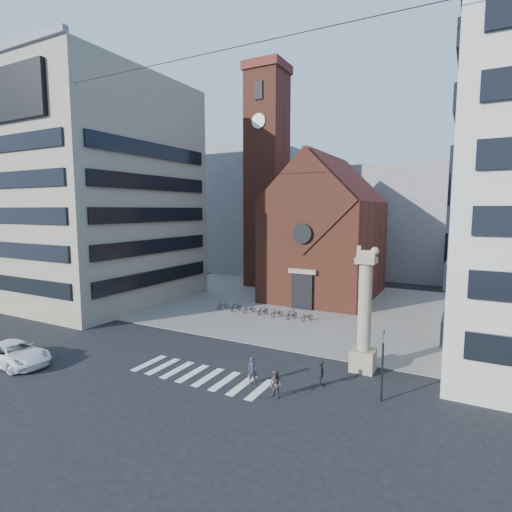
{
  "coord_description": "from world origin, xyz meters",
  "views": [
    {
      "loc": [
        15.99,
        -23.89,
        11.11
      ],
      "look_at": [
        -1.08,
        8.0,
        6.86
      ],
      "focal_mm": 28.0,
      "sensor_mm": 36.0,
      "label": 1
    }
  ],
  "objects_px": {
    "white_car": "(14,354)",
    "traffic_light": "(382,363)",
    "pedestrian_1": "(276,385)",
    "pedestrian_2": "(321,374)",
    "scooter_0": "(223,305)",
    "pedestrian_0": "(252,370)",
    "lion_column": "(364,322)"
  },
  "relations": [
    {
      "from": "traffic_light",
      "to": "scooter_0",
      "type": "distance_m",
      "value": 23.99
    },
    {
      "from": "pedestrian_0",
      "to": "scooter_0",
      "type": "relative_size",
      "value": 1.04
    },
    {
      "from": "traffic_light",
      "to": "white_car",
      "type": "bearing_deg",
      "value": -164.52
    },
    {
      "from": "pedestrian_1",
      "to": "pedestrian_0",
      "type": "bearing_deg",
      "value": 166.06
    },
    {
      "from": "traffic_light",
      "to": "white_car",
      "type": "relative_size",
      "value": 0.73
    },
    {
      "from": "pedestrian_0",
      "to": "traffic_light",
      "type": "bearing_deg",
      "value": -28.98
    },
    {
      "from": "lion_column",
      "to": "pedestrian_0",
      "type": "bearing_deg",
      "value": -136.95
    },
    {
      "from": "white_car",
      "to": "traffic_light",
      "type": "bearing_deg",
      "value": -73.43
    },
    {
      "from": "pedestrian_1",
      "to": "pedestrian_2",
      "type": "relative_size",
      "value": 1.02
    },
    {
      "from": "white_car",
      "to": "scooter_0",
      "type": "xyz_separation_m",
      "value": [
        4.67,
        20.36,
        -0.33
      ]
    },
    {
      "from": "lion_column",
      "to": "white_car",
      "type": "distance_m",
      "value": 24.93
    },
    {
      "from": "lion_column",
      "to": "scooter_0",
      "type": "bearing_deg",
      "value": 151.44
    },
    {
      "from": "pedestrian_0",
      "to": "pedestrian_2",
      "type": "height_order",
      "value": "pedestrian_0"
    },
    {
      "from": "white_car",
      "to": "pedestrian_2",
      "type": "bearing_deg",
      "value": -70.07
    },
    {
      "from": "white_car",
      "to": "scooter_0",
      "type": "height_order",
      "value": "white_car"
    },
    {
      "from": "white_car",
      "to": "scooter_0",
      "type": "bearing_deg",
      "value": -11.82
    },
    {
      "from": "pedestrian_0",
      "to": "scooter_0",
      "type": "bearing_deg",
      "value": 89.2
    },
    {
      "from": "white_car",
      "to": "pedestrian_1",
      "type": "xyz_separation_m",
      "value": [
        18.74,
        4.2,
        0.01
      ]
    },
    {
      "from": "lion_column",
      "to": "pedestrian_0",
      "type": "relative_size",
      "value": 5.11
    },
    {
      "from": "pedestrian_1",
      "to": "pedestrian_2",
      "type": "bearing_deg",
      "value": 70.68
    },
    {
      "from": "lion_column",
      "to": "pedestrian_1",
      "type": "xyz_separation_m",
      "value": [
        -3.6,
        -6.54,
        -2.63
      ]
    },
    {
      "from": "lion_column",
      "to": "pedestrian_0",
      "type": "distance_m",
      "value": 8.33
    },
    {
      "from": "pedestrian_1",
      "to": "scooter_0",
      "type": "distance_m",
      "value": 21.43
    },
    {
      "from": "lion_column",
      "to": "pedestrian_2",
      "type": "relative_size",
      "value": 5.35
    },
    {
      "from": "white_car",
      "to": "pedestrian_0",
      "type": "distance_m",
      "value": 17.41
    },
    {
      "from": "pedestrian_1",
      "to": "pedestrian_2",
      "type": "xyz_separation_m",
      "value": [
        1.83,
        2.82,
        -0.02
      ]
    },
    {
      "from": "lion_column",
      "to": "white_car",
      "type": "height_order",
      "value": "lion_column"
    },
    {
      "from": "traffic_light",
      "to": "lion_column",
      "type": "bearing_deg",
      "value": 116.46
    },
    {
      "from": "pedestrian_1",
      "to": "scooter_0",
      "type": "xyz_separation_m",
      "value": [
        -14.08,
        16.16,
        -0.35
      ]
    },
    {
      "from": "lion_column",
      "to": "scooter_0",
      "type": "distance_m",
      "value": 20.35
    },
    {
      "from": "traffic_light",
      "to": "white_car",
      "type": "height_order",
      "value": "traffic_light"
    },
    {
      "from": "scooter_0",
      "to": "traffic_light",
      "type": "bearing_deg",
      "value": -13.29
    }
  ]
}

